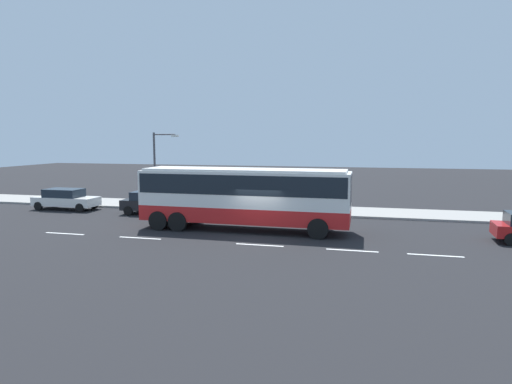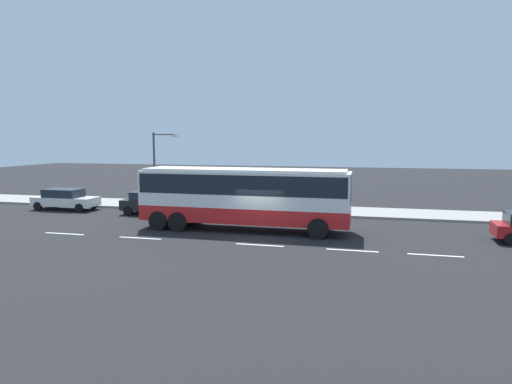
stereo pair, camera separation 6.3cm
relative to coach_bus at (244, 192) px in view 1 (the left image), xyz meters
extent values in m
plane|color=black|center=(1.16, -1.07, -2.19)|extent=(120.00, 120.00, 0.00)
cube|color=gray|center=(1.16, 7.33, -2.11)|extent=(80.00, 4.00, 0.15)
cube|color=white|center=(-9.39, -3.26, -2.18)|extent=(2.40, 0.16, 0.01)
cube|color=white|center=(-4.80, -3.26, -2.18)|extent=(2.40, 0.16, 0.01)
cube|color=white|center=(1.68, -3.26, -2.18)|extent=(2.40, 0.16, 0.01)
cube|color=white|center=(6.13, -3.26, -2.18)|extent=(2.40, 0.16, 0.01)
cube|color=white|center=(9.79, -3.26, -2.18)|extent=(2.40, 0.16, 0.01)
cube|color=red|center=(0.00, 0.00, -1.20)|extent=(11.94, 2.71, 0.87)
cube|color=white|center=(0.00, 0.00, 0.23)|extent=(11.94, 2.71, 1.99)
cube|color=black|center=(0.00, 0.00, 0.52)|extent=(11.70, 2.73, 1.09)
cube|color=black|center=(5.91, -0.07, 0.33)|extent=(0.15, 2.37, 1.59)
cube|color=white|center=(0.00, 0.00, 1.28)|extent=(11.46, 2.55, 0.12)
cylinder|color=black|center=(4.37, 1.19, -1.64)|extent=(1.10, 0.31, 1.10)
cylinder|color=black|center=(4.34, -1.29, -1.64)|extent=(1.10, 0.31, 1.10)
cylinder|color=black|center=(-3.54, 1.28, -1.64)|extent=(1.10, 0.31, 1.10)
cylinder|color=black|center=(-3.57, -1.20, -1.64)|extent=(1.10, 0.31, 1.10)
cylinder|color=black|center=(-4.74, 1.29, -1.64)|extent=(1.10, 0.31, 1.10)
cylinder|color=black|center=(-4.77, -1.18, -1.64)|extent=(1.10, 0.31, 1.10)
cube|color=black|center=(-7.48, 3.65, -1.52)|extent=(4.38, 1.91, 0.70)
cube|color=#1E2833|center=(-7.75, 3.64, -0.89)|extent=(2.44, 1.70, 0.56)
cylinder|color=black|center=(-6.00, 4.55, -1.87)|extent=(0.65, 0.22, 0.64)
cylinder|color=black|center=(-5.94, 2.87, -1.87)|extent=(0.65, 0.22, 0.64)
cylinder|color=black|center=(-9.02, 4.43, -1.87)|extent=(0.65, 0.22, 0.64)
cylinder|color=black|center=(-8.96, 2.76, -1.87)|extent=(0.65, 0.22, 0.64)
cylinder|color=black|center=(13.78, 1.14, -1.87)|extent=(0.65, 0.24, 0.64)
cylinder|color=black|center=(13.67, -0.52, -1.87)|extent=(0.65, 0.24, 0.64)
cube|color=white|center=(-14.71, 3.91, -1.55)|extent=(4.77, 1.74, 0.63)
cube|color=#1E2833|center=(-14.87, 3.91, -0.94)|extent=(2.62, 1.60, 0.59)
cylinder|color=black|center=(-12.98, 4.74, -1.87)|extent=(0.64, 0.20, 0.64)
cylinder|color=black|center=(-12.98, 3.09, -1.87)|extent=(0.64, 0.20, 0.64)
cylinder|color=black|center=(-16.45, 4.74, -1.87)|extent=(0.64, 0.20, 0.64)
cylinder|color=black|center=(-16.45, 3.09, -1.87)|extent=(0.64, 0.20, 0.64)
cylinder|color=brown|center=(1.80, 5.87, -1.63)|extent=(0.14, 0.14, 0.81)
cylinder|color=brown|center=(1.67, 5.78, -1.63)|extent=(0.14, 0.14, 0.81)
cylinder|color=#B2333F|center=(1.74, 5.82, -0.93)|extent=(0.32, 0.32, 0.60)
sphere|color=brown|center=(1.74, 5.82, -0.52)|extent=(0.22, 0.22, 0.22)
cylinder|color=brown|center=(-0.59, 5.80, -1.61)|extent=(0.14, 0.14, 0.86)
cylinder|color=brown|center=(-0.45, 5.88, -1.61)|extent=(0.14, 0.14, 0.86)
cylinder|color=gold|center=(-0.52, 5.84, -0.86)|extent=(0.32, 0.32, 0.64)
sphere|color=brown|center=(-0.52, 5.84, -0.42)|extent=(0.23, 0.23, 0.23)
cylinder|color=#47474C|center=(-8.55, 6.02, 0.73)|extent=(0.16, 0.16, 5.53)
cylinder|color=#47474C|center=(-7.70, 6.02, 3.35)|extent=(1.69, 0.10, 0.10)
cube|color=silver|center=(-6.86, 6.02, 3.25)|extent=(0.50, 0.24, 0.16)
camera|label=1|loc=(6.41, -23.50, 2.99)|focal=30.30mm
camera|label=2|loc=(6.35, -23.51, 2.99)|focal=30.30mm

